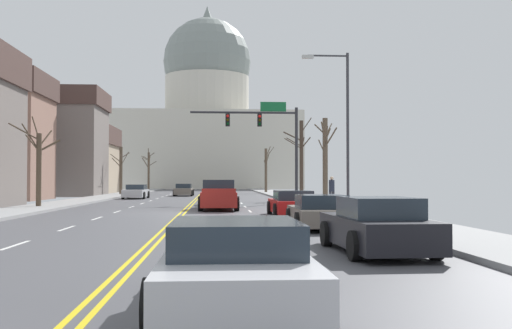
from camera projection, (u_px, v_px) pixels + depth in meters
The scene contains 21 objects.
ground at pixel (182, 213), 29.01m from camera, with size 20.00×180.00×0.20m.
signal_gantry at pixel (267, 130), 42.81m from camera, with size 7.91×0.41×7.26m.
street_lamp_right at pixel (342, 117), 28.88m from camera, with size 2.35×0.24×7.85m.
capitol_building at pixel (207, 121), 109.16m from camera, with size 33.56×21.51×34.31m.
sedan_near_00 at pixel (218, 196), 39.38m from camera, with size 2.06×4.50×1.19m.
pickup_truck_near_01 at pixel (219, 196), 32.98m from camera, with size 2.20×5.61×1.68m.
sedan_near_02 at pixel (292, 204), 27.16m from camera, with size 2.09×4.43×1.19m.
sedan_near_03 at pixel (320, 213), 20.31m from camera, with size 2.10×4.62×1.18m.
sedan_near_04 at pixel (377, 227), 13.58m from camera, with size 2.06×4.45×1.30m.
sedan_near_05 at pixel (235, 266), 7.79m from camera, with size 2.10×4.62×1.17m.
sedan_oncoming_00 at pixel (136, 192), 51.51m from camera, with size 2.06×4.46×1.24m.
sedan_oncoming_01 at pixel (184, 190), 59.83m from camera, with size 2.00×4.46×1.24m.
flank_building_02 at pixel (38, 142), 59.13m from camera, with size 13.37×8.08×10.77m.
flank_building_03 at pixel (62, 159), 71.93m from camera, with size 13.04×10.21×8.18m.
bare_tree_00 at pixel (266, 169), 71.96m from camera, with size 1.46×2.30×5.67m.
bare_tree_01 at pixel (149, 169), 82.43m from camera, with size 2.15×2.30×5.91m.
bare_tree_02 at pixel (325, 158), 38.41m from camera, with size 1.43×2.49×5.60m.
bare_tree_03 at pixel (121, 169), 62.45m from camera, with size 2.08×2.03×5.06m.
bare_tree_04 at pixel (301, 157), 48.28m from camera, with size 2.21×2.25×6.63m.
bare_tree_05 at pixel (39, 164), 34.22m from camera, with size 2.39×2.54×5.36m.
pedestrian_00 at pixel (332, 189), 35.44m from camera, with size 0.35×0.34×1.74m.
Camera 1 is at (1.68, -29.25, 1.71)m, focal length 40.96 mm.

